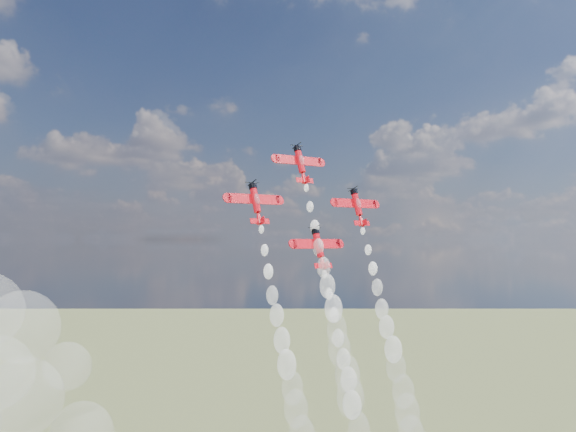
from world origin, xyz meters
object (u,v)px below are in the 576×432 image
(plane_left, at_px, (256,202))
(plane_slot, at_px, (319,247))
(plane_lead, at_px, (301,163))
(plane_right, at_px, (357,206))

(plane_left, distance_m, plane_slot, 17.87)
(plane_left, bearing_deg, plane_lead, 12.89)
(plane_lead, height_order, plane_slot, plane_lead)
(plane_lead, distance_m, plane_left, 17.87)
(plane_lead, bearing_deg, plane_slot, -90.00)
(plane_right, height_order, plane_slot, plane_right)
(plane_lead, bearing_deg, plane_right, -12.89)
(plane_lead, relative_size, plane_right, 1.00)
(plane_lead, height_order, plane_left, plane_lead)
(plane_lead, relative_size, plane_slot, 1.00)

